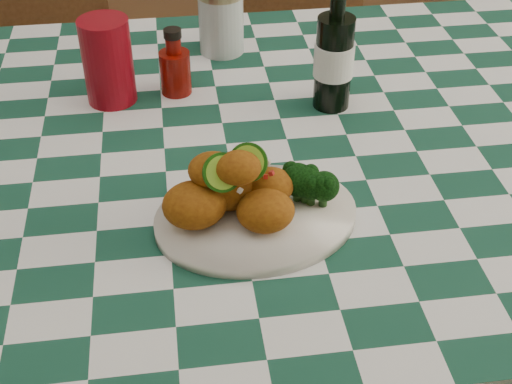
{
  "coord_description": "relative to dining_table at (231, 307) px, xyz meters",
  "views": [
    {
      "loc": [
        -0.09,
        -0.98,
        1.45
      ],
      "look_at": [
        0.02,
        -0.21,
        0.84
      ],
      "focal_mm": 50.0,
      "sensor_mm": 36.0,
      "label": 1
    }
  ],
  "objects": [
    {
      "name": "beer_bottle",
      "position": [
        0.2,
        0.1,
        0.51
      ],
      "size": [
        0.08,
        0.08,
        0.24
      ],
      "primitive_type": null,
      "rotation": [
        0.0,
        0.0,
        0.22
      ],
      "color": "black",
      "rests_on": "dining_table"
    },
    {
      "name": "dining_table",
      "position": [
        0.0,
        0.0,
        0.0
      ],
      "size": [
        1.66,
        1.06,
        0.79
      ],
      "primitive_type": null,
      "color": "#164633",
      "rests_on": "ground"
    },
    {
      "name": "ketchup_bottle",
      "position": [
        -0.07,
        0.18,
        0.46
      ],
      "size": [
        0.07,
        0.07,
        0.12
      ],
      "primitive_type": null,
      "rotation": [
        0.0,
        0.0,
        -0.34
      ],
      "color": "#6C0B05",
      "rests_on": "dining_table"
    },
    {
      "name": "plate",
      "position": [
        0.02,
        -0.21,
        0.4
      ],
      "size": [
        0.32,
        0.27,
        0.02
      ],
      "primitive_type": null,
      "rotation": [
        0.0,
        0.0,
        0.15
      ],
      "color": "silver",
      "rests_on": "dining_table"
    },
    {
      "name": "fried_chicken_pile",
      "position": [
        -0.0,
        -0.21,
        0.46
      ],
      "size": [
        0.17,
        0.12,
        0.11
      ],
      "primitive_type": null,
      "color": "#8D4F0D",
      "rests_on": "plate"
    },
    {
      "name": "wooden_chair_right",
      "position": [
        0.27,
        0.68,
        0.06
      ],
      "size": [
        0.43,
        0.45,
        0.9
      ],
      "primitive_type": null,
      "rotation": [
        0.0,
        0.0,
        0.06
      ],
      "color": "#472814",
      "rests_on": "ground"
    },
    {
      "name": "wooden_chair_left",
      "position": [
        -0.41,
        0.69,
        0.08
      ],
      "size": [
        0.51,
        0.53,
        0.94
      ],
      "primitive_type": null,
      "rotation": [
        0.0,
        0.0,
        0.19
      ],
      "color": "#472814",
      "rests_on": "ground"
    },
    {
      "name": "broccoli_side",
      "position": [
        0.11,
        -0.2,
        0.44
      ],
      "size": [
        0.08,
        0.08,
        0.06
      ],
      "primitive_type": null,
      "color": "black",
      "rests_on": "plate"
    },
    {
      "name": "mason_jar",
      "position": [
        0.03,
        0.34,
        0.46
      ],
      "size": [
        0.09,
        0.09,
        0.13
      ],
      "primitive_type": null,
      "rotation": [
        0.0,
        0.0,
        0.05
      ],
      "color": "#B2BCBA",
      "rests_on": "dining_table"
    },
    {
      "name": "red_tumbler",
      "position": [
        -0.19,
        0.17,
        0.47
      ],
      "size": [
        0.12,
        0.12,
        0.15
      ],
      "primitive_type": "cylinder",
      "rotation": [
        0.0,
        0.0,
        -0.43
      ],
      "color": "maroon",
      "rests_on": "dining_table"
    }
  ]
}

